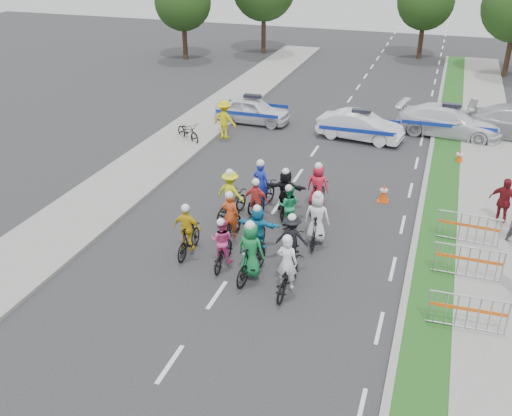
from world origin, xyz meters
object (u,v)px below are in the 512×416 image
(rider_10, at_px, (231,199))
(rider_4, at_px, (292,244))
(rider_2, at_px, (223,248))
(spectator_2, at_px, (503,202))
(police_car_0, at_px, (253,110))
(barrier_0, at_px, (467,314))
(rider_12, at_px, (261,192))
(police_car_2, at_px, (449,121))
(barrier_1, at_px, (468,264))
(barrier_2, at_px, (468,230))
(rider_1, at_px, (251,256))
(rider_13, at_px, (318,191))
(cone_1, at_px, (459,157))
(rider_8, at_px, (289,212))
(rider_9, at_px, (257,206))
(police_car_1, at_px, (360,126))
(cone_0, at_px, (384,193))
(parked_bike, at_px, (188,132))
(rider_5, at_px, (258,232))
(marshal_hiviz, at_px, (225,119))
(rider_6, at_px, (231,224))
(rider_0, at_px, (287,273))
(rider_11, at_px, (286,194))
(rider_3, at_px, (188,235))
(rider_7, at_px, (317,223))
(tree_0, at_px, (183,2))

(rider_10, bearing_deg, rider_4, 153.07)
(rider_2, distance_m, spectator_2, 9.92)
(police_car_0, xyz_separation_m, barrier_0, (10.79, -14.48, -0.11))
(rider_12, relative_size, police_car_2, 0.40)
(rider_2, relative_size, barrier_0, 0.84)
(barrier_1, xyz_separation_m, barrier_2, (0.00, 2.16, 0.00))
(rider_1, xyz_separation_m, rider_12, (-1.17, 4.51, -0.11))
(rider_4, relative_size, rider_13, 0.94)
(rider_1, relative_size, cone_1, 2.82)
(rider_8, distance_m, rider_10, 2.19)
(rider_9, xyz_separation_m, police_car_1, (1.98, 9.83, -0.01))
(rider_2, bearing_deg, cone_0, -127.46)
(barrier_0, height_order, barrier_1, same)
(parked_bike, bearing_deg, rider_5, -109.64)
(rider_13, bearing_deg, police_car_2, -108.62)
(police_car_2, distance_m, barrier_0, 15.67)
(barrier_2, bearing_deg, rider_1, -145.80)
(rider_12, distance_m, marshal_hiviz, 7.85)
(rider_9, xyz_separation_m, cone_0, (3.98, 3.27, -0.35))
(barrier_2, bearing_deg, rider_6, -163.66)
(rider_9, bearing_deg, rider_6, 71.66)
(rider_13, bearing_deg, spectator_2, -167.15)
(rider_0, height_order, rider_9, rider_0)
(rider_13, bearing_deg, rider_11, 37.71)
(rider_2, relative_size, rider_11, 0.92)
(rider_11, height_order, barrier_0, rider_11)
(rider_8, distance_m, parked_bike, 9.83)
(rider_1, distance_m, cone_0, 7.24)
(rider_1, distance_m, rider_3, 2.43)
(rider_4, relative_size, rider_8, 1.03)
(rider_7, height_order, cone_1, rider_7)
(rider_13, bearing_deg, rider_3, 58.65)
(rider_3, bearing_deg, rider_4, -172.44)
(parked_bike, bearing_deg, barrier_2, -81.65)
(barrier_0, bearing_deg, police_car_1, 110.11)
(rider_11, height_order, parked_bike, rider_11)
(marshal_hiviz, bearing_deg, rider_2, 121.01)
(police_car_1, relative_size, tree_0, 0.65)
(rider_1, distance_m, rider_13, 5.11)
(rider_0, xyz_separation_m, police_car_0, (-5.93, 14.21, 0.04))
(rider_0, distance_m, rider_1, 1.24)
(rider_4, relative_size, police_car_2, 0.36)
(rider_0, relative_size, barrier_0, 0.95)
(rider_0, bearing_deg, rider_12, -62.60)
(police_car_1, xyz_separation_m, marshal_hiviz, (-6.29, -1.90, 0.27))
(rider_5, distance_m, police_car_0, 13.17)
(rider_5, bearing_deg, barrier_1, -177.63)
(rider_1, relative_size, rider_8, 1.13)
(rider_6, distance_m, rider_9, 1.42)
(rider_10, relative_size, police_car_0, 0.50)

